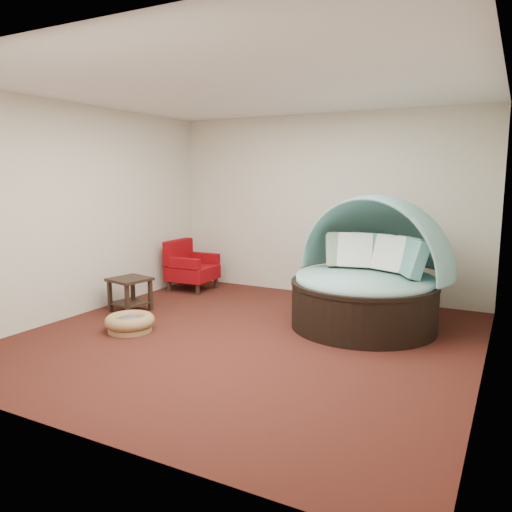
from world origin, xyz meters
The scene contains 10 objects.
floor centered at (0.00, 0.00, 0.00)m, with size 5.00×5.00×0.00m, color #4A1C15.
wall_back centered at (0.00, 2.50, 1.40)m, with size 5.00×5.00×0.00m, color beige.
wall_front centered at (0.00, -2.50, 1.40)m, with size 5.00×5.00×0.00m, color beige.
wall_left centered at (-2.50, 0.00, 1.40)m, with size 5.00×5.00×0.00m, color beige.
wall_right centered at (2.50, 0.00, 1.40)m, with size 5.00×5.00×0.00m, color beige.
ceiling centered at (0.00, 0.00, 2.80)m, with size 5.00×5.00×0.00m, color white.
canopy_daybed centered at (1.11, 1.15, 0.76)m, with size 2.23×2.18×1.64m.
pet_basket centered at (-1.37, -0.43, 0.11)m, with size 0.75×0.75×0.21m.
red_armchair centered at (-2.05, 1.78, 0.38)m, with size 0.71×0.72×0.82m.
side_table centered at (-2.00, 0.28, 0.30)m, with size 0.57×0.57×0.47m.
Camera 1 is at (2.70, -4.87, 1.86)m, focal length 35.00 mm.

